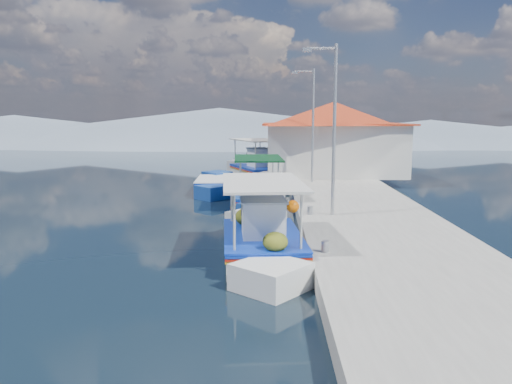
{
  "coord_description": "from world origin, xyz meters",
  "views": [
    {
      "loc": [
        2.36,
        -15.68,
        4.04
      ],
      "look_at": [
        1.83,
        2.15,
        1.3
      ],
      "focal_mm": 34.8,
      "sensor_mm": 36.0,
      "label": 1
    }
  ],
  "objects": [
    {
      "name": "lamp_post_near",
      "position": [
        4.51,
        2.0,
        3.85
      ],
      "size": [
        1.21,
        0.14,
        6.0
      ],
      "color": "#A5A8AD",
      "rests_on": "quay"
    },
    {
      "name": "caique_far",
      "position": [
        1.55,
        16.53,
        0.52
      ],
      "size": [
        4.42,
        7.36,
        2.82
      ],
      "rotation": [
        0.0,
        0.0,
        -0.42
      ],
      "color": "white",
      "rests_on": "ground"
    },
    {
      "name": "mountain_ridge",
      "position": [
        6.54,
        56.0,
        2.04
      ],
      "size": [
        171.4,
        96.0,
        5.5
      ],
      "color": "gray",
      "rests_on": "ground"
    },
    {
      "name": "bollards",
      "position": [
        3.8,
        5.25,
        0.65
      ],
      "size": [
        0.2,
        17.2,
        0.3
      ],
      "color": "#A5A8AD",
      "rests_on": "quay"
    },
    {
      "name": "quay",
      "position": [
        5.9,
        6.0,
        0.25
      ],
      "size": [
        5.0,
        44.0,
        0.5
      ],
      "primitive_type": "cube",
      "color": "#A4A199",
      "rests_on": "ground"
    },
    {
      "name": "caique_green_canopy",
      "position": [
        1.81,
        5.94,
        0.37
      ],
      "size": [
        2.27,
        6.68,
        2.5
      ],
      "rotation": [
        0.0,
        0.0,
        -0.07
      ],
      "color": "#184192",
      "rests_on": "ground"
    },
    {
      "name": "ground",
      "position": [
        0.0,
        0.0,
        0.0
      ],
      "size": [
        160.0,
        160.0,
        0.0
      ],
      "primitive_type": "plane",
      "color": "black",
      "rests_on": "ground"
    },
    {
      "name": "caique_blue_hull",
      "position": [
        -0.63,
        10.56,
        0.3
      ],
      "size": [
        2.04,
        6.28,
        1.12
      ],
      "rotation": [
        0.0,
        0.0,
        -0.05
      ],
      "color": "#184192",
      "rests_on": "ground"
    },
    {
      "name": "harbor_building",
      "position": [
        6.2,
        15.0,
        2.78
      ],
      "size": [
        10.49,
        10.49,
        4.4
      ],
      "color": "silver",
      "rests_on": "quay"
    },
    {
      "name": "lamp_post_far",
      "position": [
        4.51,
        11.0,
        3.85
      ],
      "size": [
        1.21,
        0.14,
        6.0
      ],
      "color": "#A5A8AD",
      "rests_on": "quay"
    },
    {
      "name": "main_caique",
      "position": [
        2.14,
        -1.78,
        0.48
      ],
      "size": [
        2.62,
        7.46,
        2.47
      ],
      "rotation": [
        0.0,
        0.0,
        -0.1
      ],
      "color": "white",
      "rests_on": "ground"
    }
  ]
}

